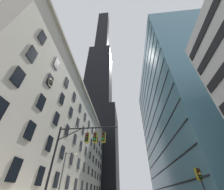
{
  "coord_description": "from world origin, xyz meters",
  "views": [
    {
      "loc": [
        0.52,
        -11.39,
        1.73
      ],
      "look_at": [
        -1.89,
        12.91,
        20.63
      ],
      "focal_mm": 21.28,
      "sensor_mm": 36.0,
      "label": 1
    }
  ],
  "objects": [
    {
      "name": "traffic_signal_mast",
      "position": [
        -3.96,
        2.36,
        6.01
      ],
      "size": [
        6.71,
        0.63,
        7.99
      ],
      "color": "black",
      "rests_on": "sidewalk_left"
    },
    {
      "name": "street_lamppost",
      "position": [
        -8.32,
        9.26,
        4.33
      ],
      "size": [
        1.8,
        0.32,
        7.04
      ],
      "color": "#47474C",
      "rests_on": "sidewalk_left"
    },
    {
      "name": "glass_office_midrise",
      "position": [
        19.85,
        34.34,
        25.9
      ],
      "size": [
        17.81,
        51.07,
        51.8
      ],
      "color": "teal",
      "rests_on": "ground"
    },
    {
      "name": "traffic_light_near_right",
      "position": [
        7.36,
        4.08,
        3.28
      ],
      "size": [
        0.4,
        0.63,
        3.89
      ],
      "color": "black",
      "rests_on": "sidewalk_right"
    },
    {
      "name": "dark_skyscraper",
      "position": [
        -18.87,
        70.45,
        69.44
      ],
      "size": [
        28.97,
        28.97,
        226.63
      ],
      "color": "black",
      "rests_on": "ground"
    },
    {
      "name": "station_building",
      "position": [
        -19.77,
        29.9,
        14.17
      ],
      "size": [
        18.21,
        71.81,
        28.39
      ],
      "color": "beige",
      "rests_on": "ground"
    }
  ]
}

